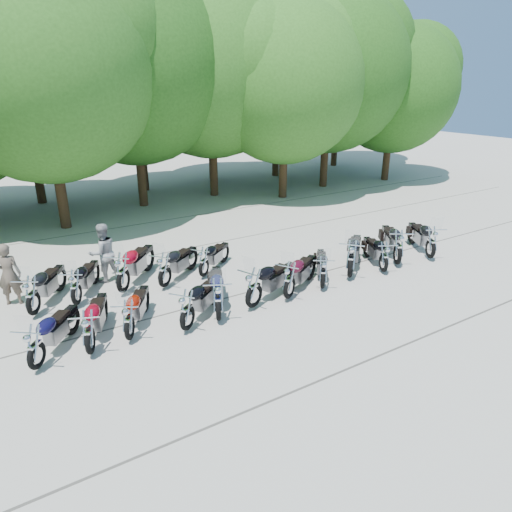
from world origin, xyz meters
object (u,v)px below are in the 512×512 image
motorcycle_11 (432,241)px  motorcycle_13 (75,286)px  motorcycle_1 (89,331)px  motorcycle_12 (32,294)px  motorcycle_15 (164,269)px  rider_1 (103,253)px  motorcycle_3 (187,309)px  motorcycle_14 (122,272)px  motorcycle_6 (290,279)px  motorcycle_7 (323,271)px  rider_0 (9,274)px  motorcycle_16 (204,261)px  motorcycle_8 (351,258)px  motorcycle_0 (35,346)px  motorcycle_4 (218,298)px  motorcycle_9 (384,256)px  motorcycle_10 (398,246)px  motorcycle_2 (129,319)px  motorcycle_5 (254,287)px

motorcycle_11 → motorcycle_13: (-11.30, 2.87, -0.07)m
motorcycle_1 → motorcycle_12: bearing=-48.8°
motorcycle_15 → rider_1: size_ratio=1.22×
motorcycle_3 → motorcycle_14: bearing=-24.1°
motorcycle_6 → motorcycle_7: bearing=-119.3°
motorcycle_15 → rider_0: size_ratio=1.27×
motorcycle_16 → rider_1: bearing=24.9°
motorcycle_14 → rider_0: (-2.83, 1.05, 0.18)m
rider_0 → motorcycle_8: bearing=177.6°
motorcycle_0 → motorcycle_12: size_ratio=0.94×
motorcycle_7 → rider_0: (-7.99, 3.92, 0.30)m
motorcycle_7 → motorcycle_14: 5.90m
motorcycle_6 → rider_0: (-6.73, 3.96, 0.24)m
motorcycle_4 → motorcycle_9: bearing=-153.9°
motorcycle_4 → motorcycle_10: (6.94, 0.21, 0.04)m
motorcycle_10 → rider_0: rider_0 is taller
motorcycle_13 → rider_0: (-1.50, 1.13, 0.29)m
motorcycle_9 → motorcycle_11: (2.31, -0.01, 0.08)m
motorcycle_0 → motorcycle_9: bearing=-142.9°
motorcycle_2 → motorcycle_8: 7.09m
motorcycle_2 → motorcycle_16: size_ratio=1.03×
motorcycle_0 → motorcycle_1: 1.12m
motorcycle_0 → motorcycle_15: size_ratio=0.95×
motorcycle_11 → motorcycle_2: bearing=28.3°
motorcycle_8 → motorcycle_13: (-7.76, 2.63, -0.11)m
motorcycle_15 → motorcycle_16: size_ratio=1.11×
motorcycle_1 → motorcycle_6: motorcycle_6 is taller
motorcycle_5 → rider_0: rider_0 is taller
motorcycle_8 → motorcycle_14: 6.97m
motorcycle_9 → motorcycle_13: bearing=8.0°
motorcycle_7 → motorcycle_9: motorcycle_9 is taller
motorcycle_12 → motorcycle_4: bearing=177.4°
motorcycle_4 → motorcycle_6: 2.30m
motorcycle_5 → motorcycle_15: (-1.56, 2.57, -0.03)m
motorcycle_16 → motorcycle_12: bearing=52.5°
motorcycle_0 → motorcycle_2: 2.07m
rider_0 → motorcycle_12: bearing=128.9°
motorcycle_2 → motorcycle_7: 5.82m
motorcycle_2 → motorcycle_7: (5.82, -0.20, -0.01)m
motorcycle_7 → motorcycle_16: (-2.63, 2.69, -0.01)m
motorcycle_1 → motorcycle_7: size_ratio=1.06×
motorcycle_15 → motorcycle_1: bearing=95.0°
motorcycle_0 → motorcycle_3: motorcycle_3 is taller
motorcycle_0 → motorcycle_10: (11.26, 0.04, 0.10)m
motorcycle_7 → motorcycle_13: (-6.49, 2.79, 0.01)m
motorcycle_10 → motorcycle_15: size_ratio=1.11×
motorcycle_13 → motorcycle_0: bearing=93.9°
motorcycle_1 → motorcycle_6: bearing=-157.0°
motorcycle_13 → motorcycle_16: (3.86, -0.10, -0.03)m
motorcycle_7 → motorcycle_0: bearing=36.6°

